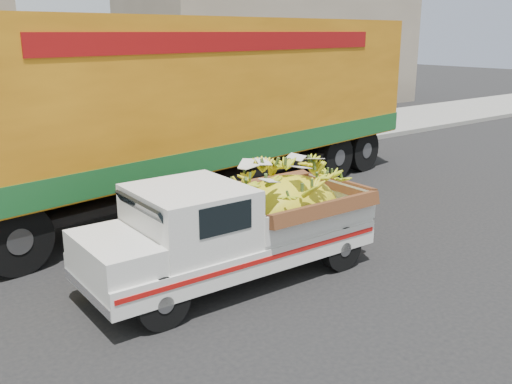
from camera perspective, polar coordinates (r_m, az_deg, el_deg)
ground at (r=8.55m, az=-5.88°, el=-8.74°), size 100.00×100.00×0.00m
curb at (r=13.67m, az=-19.35°, el=0.21°), size 60.00×0.25×0.15m
sidewalk at (r=15.63m, az=-21.89°, el=1.82°), size 60.00×4.00×0.14m
building_right at (r=28.16m, az=2.03°, el=14.69°), size 14.00×6.00×6.00m
pickup_truck at (r=8.40m, az=-0.58°, el=-3.09°), size 4.39×1.70×1.52m
semi_trailer at (r=12.08m, az=-5.68°, el=8.98°), size 12.06×4.19×3.80m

